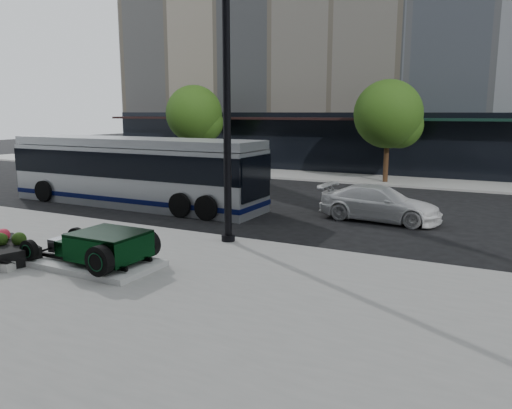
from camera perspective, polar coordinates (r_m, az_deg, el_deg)
The scene contains 10 objects.
ground at distance 17.56m, azimuth 1.62°, elevation -2.75°, with size 120.00×120.00×0.00m, color black.
sidewalk_far at distance 30.57m, azimuth 13.12°, elevation 2.79°, with size 70.00×4.00×0.12m, color gray.
street_trees at distance 29.15m, azimuth 15.18°, elevation 9.65°, with size 29.80×3.80×5.70m.
display_plinth at distance 13.62m, azimuth -17.98°, elevation -6.37°, with size 3.40×1.80×0.15m, color silver.
hot_rod at distance 13.25m, azimuth -17.09°, elevation -4.52°, with size 3.22×2.00×0.81m.
info_plaque at distance 14.02m, azimuth -26.75°, elevation -6.30°, with size 0.44×0.36×0.31m.
lamppost at distance 14.95m, azimuth -3.33°, elevation 8.97°, with size 0.42×0.42×7.60m.
flower_planter at distance 15.08m, azimuth -26.72°, elevation -4.61°, with size 2.48×1.78×0.73m.
transit_bus at distance 22.49m, azimuth -13.75°, elevation 3.73°, with size 12.12×2.88×2.92m.
white_sedan at distance 19.26m, azimuth 13.95°, elevation 0.11°, with size 1.83×4.50×1.30m, color white.
Camera 1 is at (7.41, -15.40, 4.03)m, focal length 35.00 mm.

